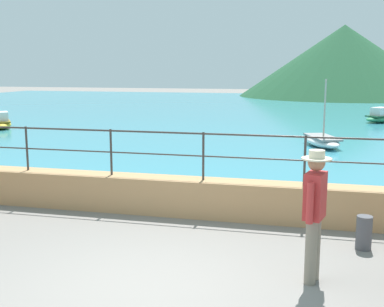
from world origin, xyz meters
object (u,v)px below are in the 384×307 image
Objects in this scene: boat_0 at (1,122)px; person_walking at (314,209)px; bollard at (364,233)px; boat_1 at (382,117)px; boat_3 at (322,141)px.

person_walking is at bearing -43.63° from boat_0.
boat_0 is at bearing 136.37° from person_walking.
bollard is 18.80m from boat_1.
bollard is (0.77, 1.38, -0.71)m from person_walking.
boat_3 is at bearing 92.71° from bollard.
bollard is 18.84m from boat_0.
person_walking is 0.77× the size of boat_1.
person_walking is 0.74× the size of boat_0.
boat_0 and boat_1 have the same top height.
bollard is at bearing -87.29° from boat_3.
bollard is 0.23× the size of boat_1.
boat_0 is (-13.88, 13.23, -0.65)m from person_walking.
boat_1 reaches higher than bollard.
boat_3 is at bearing -8.02° from boat_0.
boat_3 reaches higher than boat_1.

